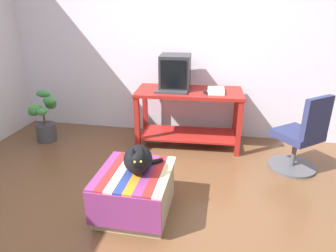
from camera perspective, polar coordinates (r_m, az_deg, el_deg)
The scene contains 12 objects.
ground_plane at distance 2.74m, azimuth -4.85°, elevation -17.43°, with size 14.00×14.00×0.00m, color brown.
back_wall at distance 4.14m, azimuth 2.33°, elevation 16.02°, with size 8.00×0.10×2.60m, color silver.
desk at distance 3.85m, azimuth 3.96°, elevation 3.34°, with size 1.36×0.67×0.74m.
tv_monitor at distance 3.83m, azimuth 1.32°, elevation 10.22°, with size 0.40×0.41×0.42m.
keyboard at distance 3.67m, azimuth 0.61°, elevation 6.54°, with size 0.40×0.15×0.02m, color #333338.
book at distance 3.73m, azimuth 9.13°, elevation 6.68°, with size 0.20×0.29×0.04m, color white.
ottoman_with_blanket at distance 2.72m, azimuth -6.30°, elevation -12.39°, with size 0.62×0.68×0.41m.
cat at distance 2.55m, azimuth -5.71°, elevation -6.29°, with size 0.35×0.40×0.29m.
potted_plant at distance 4.36m, azimuth -22.40°, elevation 0.93°, with size 0.42×0.38×0.67m.
office_chair at distance 3.56m, azimuth 24.04°, elevation -2.22°, with size 0.59×0.59×0.89m.
stapler at distance 3.64m, azimuth 7.33°, elevation 6.36°, with size 0.04×0.11×0.04m, color black.
pen at distance 3.83m, azimuth 9.44°, elevation 6.81°, with size 0.01×0.01×0.14m, color #B7B7BC.
Camera 1 is at (0.61, -2.02, 1.74)m, focal length 31.98 mm.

